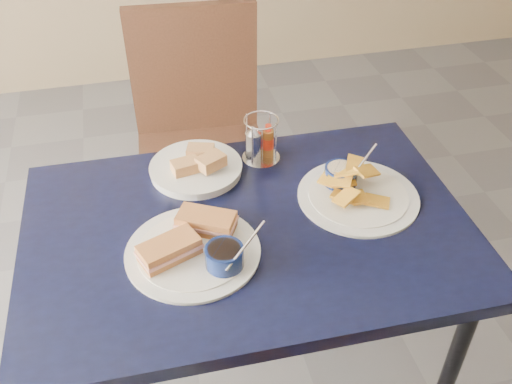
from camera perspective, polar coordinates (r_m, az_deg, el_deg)
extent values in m
cube|color=black|center=(1.46, -0.78, -3.89)|extent=(1.14, 0.77, 0.04)
cylinder|color=black|center=(1.71, 18.70, -17.05)|extent=(0.04, 0.04, 0.71)
cylinder|color=black|center=(1.93, -17.17, -8.34)|extent=(0.04, 0.04, 0.71)
cylinder|color=black|center=(2.05, 10.83, -3.81)|extent=(0.04, 0.04, 0.71)
cube|color=#321B10|center=(2.14, -5.29, 3.27)|extent=(0.50, 0.48, 0.04)
cylinder|color=#321B10|center=(2.15, -9.12, -5.63)|extent=(0.04, 0.04, 0.46)
cylinder|color=#321B10|center=(2.19, 0.78, -4.06)|extent=(0.04, 0.04, 0.46)
cylinder|color=#321B10|center=(2.42, -10.08, 0.17)|extent=(0.04, 0.04, 0.46)
cylinder|color=#321B10|center=(2.45, -1.27, 1.47)|extent=(0.04, 0.04, 0.46)
cube|color=#321B10|center=(2.17, -6.60, 12.05)|extent=(0.47, 0.08, 0.49)
cylinder|color=white|center=(1.38, -6.33, -5.95)|extent=(0.32, 0.32, 0.01)
cylinder|color=white|center=(1.37, -6.34, -5.78)|extent=(0.27, 0.27, 0.00)
cube|color=#B97742|center=(1.35, -8.67, -5.70)|extent=(0.16, 0.12, 0.04)
cube|color=tan|center=(1.35, -8.65, -5.84)|extent=(0.16, 0.12, 0.01)
cube|color=#B97742|center=(1.41, -5.00, -2.99)|extent=(0.16, 0.13, 0.04)
cube|color=tan|center=(1.41, -4.99, -3.12)|extent=(0.16, 0.14, 0.01)
cylinder|color=#0A1438|center=(1.31, -3.18, -6.45)|extent=(0.09, 0.09, 0.05)
cylinder|color=black|center=(1.30, -3.20, -5.96)|extent=(0.08, 0.08, 0.01)
cylinder|color=silver|center=(1.28, -1.08, -5.39)|extent=(0.11, 0.07, 0.08)
cylinder|color=white|center=(1.55, 10.16, -0.43)|extent=(0.32, 0.32, 0.01)
cylinder|color=white|center=(1.54, 10.19, -0.27)|extent=(0.27, 0.27, 0.00)
cube|color=gold|center=(1.52, 11.99, -0.98)|extent=(0.08, 0.07, 0.01)
cube|color=gold|center=(1.52, 10.15, -0.68)|extent=(0.05, 0.07, 0.02)
cube|color=gold|center=(1.51, 8.76, -0.53)|extent=(0.08, 0.08, 0.01)
cube|color=gold|center=(1.55, 7.83, 0.99)|extent=(0.06, 0.07, 0.02)
cube|color=gold|center=(1.49, 8.97, -0.79)|extent=(0.08, 0.07, 0.03)
cube|color=gold|center=(1.54, 7.39, 1.28)|extent=(0.08, 0.08, 0.02)
cube|color=gold|center=(1.53, 8.68, 1.03)|extent=(0.07, 0.05, 0.01)
cube|color=gold|center=(1.52, 8.30, 0.91)|extent=(0.08, 0.07, 0.02)
cube|color=gold|center=(1.54, 8.99, 1.59)|extent=(0.08, 0.06, 0.03)
cube|color=gold|center=(1.54, 10.99, 1.75)|extent=(0.07, 0.07, 0.03)
cube|color=gold|center=(1.56, 9.82, 2.42)|extent=(0.07, 0.08, 0.02)
cylinder|color=#0A1438|center=(1.56, 8.47, 1.67)|extent=(0.09, 0.09, 0.05)
cylinder|color=beige|center=(1.55, 8.53, 2.14)|extent=(0.08, 0.08, 0.01)
cylinder|color=silver|center=(1.54, 10.45, 2.74)|extent=(0.11, 0.07, 0.08)
cylinder|color=white|center=(1.62, -6.02, 2.26)|extent=(0.26, 0.26, 0.02)
cylinder|color=white|center=(1.61, -6.04, 2.56)|extent=(0.21, 0.21, 0.00)
cube|color=tan|center=(1.58, -7.05, 2.54)|extent=(0.08, 0.06, 0.03)
cube|color=tan|center=(1.62, -5.57, 3.98)|extent=(0.09, 0.07, 0.03)
cube|color=tan|center=(1.57, -4.51, 3.05)|extent=(0.09, 0.08, 0.03)
cylinder|color=silver|center=(1.67, 0.50, 3.45)|extent=(0.11, 0.11, 0.01)
cylinder|color=silver|center=(1.66, 1.37, 6.17)|extent=(0.01, 0.01, 0.13)
cylinder|color=silver|center=(1.65, -0.92, 5.88)|extent=(0.01, 0.01, 0.13)
cylinder|color=silver|center=(1.59, -0.38, 4.59)|extent=(0.01, 0.01, 0.13)
cylinder|color=silver|center=(1.61, 1.99, 4.90)|extent=(0.01, 0.01, 0.13)
torus|color=silver|center=(1.60, 0.53, 7.20)|extent=(0.10, 0.10, 0.00)
cylinder|color=silver|center=(1.64, -0.24, 4.64)|extent=(0.05, 0.05, 0.08)
cone|color=silver|center=(1.61, -0.24, 6.22)|extent=(0.04, 0.04, 0.02)
cylinder|color=brown|center=(1.65, 1.21, 4.94)|extent=(0.03, 0.03, 0.08)
cylinder|color=#A21C09|center=(1.65, 1.21, 4.94)|extent=(0.03, 0.03, 0.03)
cylinder|color=#A21C09|center=(1.62, 1.24, 6.45)|extent=(0.02, 0.02, 0.02)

